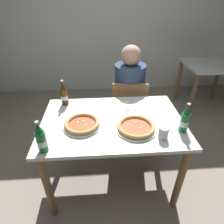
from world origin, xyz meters
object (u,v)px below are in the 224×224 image
object	(u,v)px
beer_bottle_center	(41,139)
beer_bottle_left	(185,120)
dining_table_main	(112,131)
diner_seated	(129,99)
pizza_marinara_far	(82,124)
chair_behind_table	(128,108)
dining_table_background	(210,74)
napkin_with_cutlery	(131,105)
pizza_margherita_near	(136,127)
beer_bottle_right	(64,94)
paper_cup	(163,133)

from	to	relation	value
beer_bottle_center	beer_bottle_left	bearing A→B (deg)	7.97
dining_table_main	diner_seated	distance (m)	0.71
dining_table_main	pizza_marinara_far	size ratio (longest dim) A/B	3.93
chair_behind_table	dining_table_background	distance (m)	1.54
dining_table_main	napkin_with_cutlery	bearing A→B (deg)	48.86
diner_seated	chair_behind_table	bearing A→B (deg)	-97.58
diner_seated	pizza_margherita_near	bearing A→B (deg)	-94.89
beer_bottle_center	napkin_with_cutlery	bearing A→B (deg)	38.46
beer_bottle_right	paper_cup	distance (m)	0.97
dining_table_main	beer_bottle_right	size ratio (longest dim) A/B	4.86
dining_table_main	napkin_with_cutlery	xyz separation A→B (m)	(0.20, 0.23, 0.12)
chair_behind_table	pizza_margherita_near	distance (m)	0.80
chair_behind_table	pizza_marinara_far	xyz separation A→B (m)	(-0.49, -0.68, 0.29)
diner_seated	napkin_with_cutlery	bearing A→B (deg)	-96.33
beer_bottle_left	pizza_margherita_near	bearing A→B (deg)	173.23
paper_cup	napkin_with_cutlery	bearing A→B (deg)	108.76
dining_table_background	beer_bottle_right	xyz separation A→B (m)	(-2.03, -1.03, 0.26)
pizza_marinara_far	beer_bottle_right	bearing A→B (deg)	116.44
napkin_with_cutlery	paper_cup	world-z (taller)	paper_cup
pizza_margherita_near	pizza_marinara_far	bearing A→B (deg)	170.71
beer_bottle_right	beer_bottle_left	bearing A→B (deg)	-26.36
diner_seated	beer_bottle_left	world-z (taller)	diner_seated
chair_behind_table	diner_seated	distance (m)	0.11
dining_table_background	beer_bottle_right	bearing A→B (deg)	-153.09
beer_bottle_center	dining_table_background	bearing A→B (deg)	38.39
diner_seated	beer_bottle_right	world-z (taller)	diner_seated
paper_cup	beer_bottle_left	bearing A→B (deg)	21.78
chair_behind_table	beer_bottle_center	xyz separation A→B (m)	(-0.74, -0.94, 0.37)
dining_table_main	pizza_marinara_far	world-z (taller)	pizza_marinara_far
chair_behind_table	pizza_marinara_far	distance (m)	0.88
napkin_with_cutlery	beer_bottle_left	bearing A→B (deg)	-49.86
pizza_marinara_far	beer_bottle_center	size ratio (longest dim) A/B	1.24
beer_bottle_right	napkin_with_cutlery	world-z (taller)	beer_bottle_right
dining_table_main	beer_bottle_left	bearing A→B (deg)	-18.57
beer_bottle_right	dining_table_main	bearing A→B (deg)	-34.75
diner_seated	pizza_marinara_far	bearing A→B (deg)	-124.25
napkin_with_cutlery	dining_table_main	bearing A→B (deg)	-131.14
dining_table_main	pizza_marinara_far	bearing A→B (deg)	-164.78
beer_bottle_left	beer_bottle_center	distance (m)	1.05
dining_table_main	pizza_margherita_near	size ratio (longest dim) A/B	3.70
beer_bottle_left	diner_seated	bearing A→B (deg)	109.29
pizza_margherita_near	beer_bottle_left	xyz separation A→B (m)	(0.36, -0.04, 0.08)
dining_table_main	paper_cup	size ratio (longest dim) A/B	12.63
beer_bottle_left	napkin_with_cutlery	bearing A→B (deg)	130.14
dining_table_background	pizza_marinara_far	size ratio (longest dim) A/B	2.62
chair_behind_table	dining_table_background	bearing A→B (deg)	-146.56
dining_table_main	dining_table_background	world-z (taller)	same
dining_table_main	diner_seated	world-z (taller)	diner_seated
diner_seated	pizza_marinara_far	size ratio (longest dim) A/B	3.96
napkin_with_cutlery	beer_bottle_center	bearing A→B (deg)	-141.54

